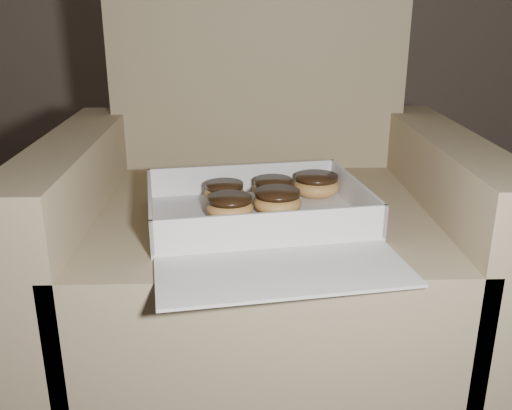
% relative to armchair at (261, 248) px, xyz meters
% --- Properties ---
extents(armchair, '(0.85, 0.72, 0.89)m').
position_rel_armchair_xyz_m(armchair, '(0.00, 0.00, 0.00)').
color(armchair, '#857055').
rests_on(armchair, floor).
extents(bakery_box, '(0.45, 0.50, 0.07)m').
position_rel_armchair_xyz_m(bakery_box, '(-0.01, -0.17, 0.13)').
color(bakery_box, silver).
rests_on(bakery_box, armchair).
extents(donut_a, '(0.08, 0.08, 0.04)m').
position_rel_armchair_xyz_m(donut_a, '(-0.06, -0.15, 0.15)').
color(donut_a, '#C59345').
rests_on(donut_a, bakery_box).
extents(donut_b, '(0.08, 0.08, 0.04)m').
position_rel_armchair_xyz_m(donut_b, '(-0.07, -0.06, 0.15)').
color(donut_b, '#C59345').
rests_on(donut_b, bakery_box).
extents(donut_c, '(0.09, 0.09, 0.05)m').
position_rel_armchair_xyz_m(donut_c, '(0.11, -0.03, 0.15)').
color(donut_c, '#C59345').
rests_on(donut_c, bakery_box).
extents(donut_d, '(0.09, 0.09, 0.04)m').
position_rel_armchair_xyz_m(donut_d, '(0.02, -0.13, 0.15)').
color(donut_d, '#C59345').
rests_on(donut_d, bakery_box).
extents(donut_e, '(0.08, 0.08, 0.04)m').
position_rel_armchair_xyz_m(donut_e, '(0.02, -0.04, 0.15)').
color(donut_e, '#C59345').
rests_on(donut_e, bakery_box).
extents(crumb_a, '(0.01, 0.01, 0.00)m').
position_rel_armchair_xyz_m(crumb_a, '(-0.15, -0.18, 0.13)').
color(crumb_a, black).
rests_on(crumb_a, bakery_box).
extents(crumb_b, '(0.01, 0.01, 0.00)m').
position_rel_armchair_xyz_m(crumb_b, '(0.04, -0.22, 0.13)').
color(crumb_b, black).
rests_on(crumb_b, bakery_box).
extents(crumb_c, '(0.01, 0.01, 0.00)m').
position_rel_armchair_xyz_m(crumb_c, '(-0.01, -0.18, 0.13)').
color(crumb_c, black).
rests_on(crumb_c, bakery_box).
extents(crumb_d, '(0.01, 0.01, 0.00)m').
position_rel_armchair_xyz_m(crumb_d, '(-0.08, -0.18, 0.13)').
color(crumb_d, black).
rests_on(crumb_d, bakery_box).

